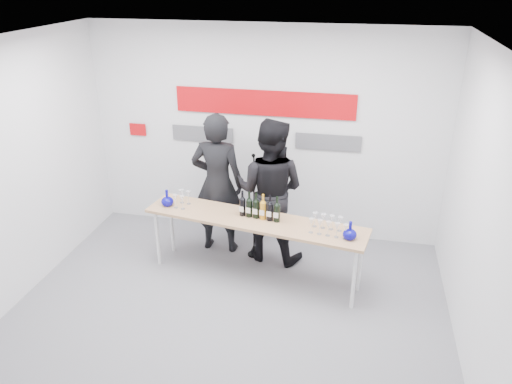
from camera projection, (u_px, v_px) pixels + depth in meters
ground at (230, 308)px, 5.84m from camera, size 5.00×5.00×0.00m
back_wall at (264, 134)px, 7.01m from camera, size 5.00×0.04×3.00m
signage at (260, 113)px, 6.86m from camera, size 3.38×0.02×0.79m
tasting_table at (254, 223)px, 6.12m from camera, size 2.83×1.00×0.83m
wine_bottles at (260, 206)px, 6.04m from camera, size 0.53×0.16×0.33m
decanter_left at (167, 198)px, 6.39m from camera, size 0.16×0.16×0.21m
decanter_right at (350, 230)px, 5.61m from camera, size 0.16×0.16×0.21m
glasses_left at (182, 199)px, 6.39m from camera, size 0.19×0.24×0.18m
glasses_right at (328, 225)px, 5.74m from camera, size 0.46×0.29×0.18m
presenter_left at (218, 184)px, 6.70m from camera, size 0.72×0.47×1.96m
presenter_right at (270, 191)px, 6.51m from camera, size 1.05×0.87×1.95m
mic_stand at (254, 226)px, 6.72m from camera, size 0.17×0.17×1.50m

